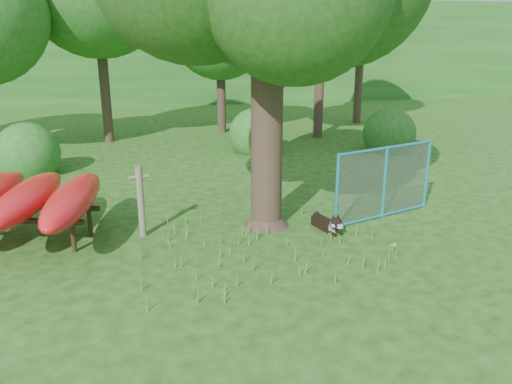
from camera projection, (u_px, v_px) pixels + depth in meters
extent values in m
plane|color=#18480E|center=(261.00, 269.00, 8.45)|extent=(80.00, 80.00, 0.00)
cylinder|color=#34261C|center=(267.00, 107.00, 9.74)|extent=(0.78, 0.78, 4.93)
cone|color=#34261C|center=(266.00, 214.00, 10.40)|extent=(1.17, 1.17, 0.49)
cylinder|color=#34261C|center=(298.00, 71.00, 9.51)|extent=(1.40, 0.27, 1.05)
cylinder|color=#34261C|center=(242.00, 49.00, 9.63)|extent=(0.92, 0.94, 1.01)
cylinder|color=#665E4D|center=(141.00, 201.00, 9.69)|extent=(0.16, 0.16, 1.43)
cylinder|color=#665E4D|center=(139.00, 177.00, 9.54)|extent=(0.39, 0.16, 0.08)
cylinder|color=black|center=(73.00, 238.00, 9.08)|extent=(0.11, 0.11, 0.55)
cylinder|color=black|center=(90.00, 223.00, 9.81)|extent=(0.11, 0.11, 0.55)
cube|color=black|center=(18.00, 207.00, 9.83)|extent=(3.19, 1.07, 0.09)
ellipsoid|color=red|center=(27.00, 198.00, 9.34)|extent=(1.30, 3.39, 0.53)
ellipsoid|color=red|center=(73.00, 199.00, 9.27)|extent=(1.19, 3.38, 0.53)
cube|color=black|center=(324.00, 223.00, 10.26)|extent=(0.37, 0.64, 0.21)
cube|color=silver|center=(331.00, 228.00, 10.04)|extent=(0.21, 0.17, 0.19)
sphere|color=black|center=(336.00, 223.00, 9.87)|extent=(0.22, 0.22, 0.22)
cube|color=silver|center=(339.00, 226.00, 9.79)|extent=(0.11, 0.14, 0.08)
sphere|color=silver|center=(334.00, 225.00, 9.83)|extent=(0.10, 0.10, 0.10)
sphere|color=silver|center=(340.00, 224.00, 9.89)|extent=(0.10, 0.10, 0.10)
cone|color=black|center=(333.00, 217.00, 9.83)|extent=(0.08, 0.10, 0.11)
cone|color=black|center=(338.00, 216.00, 9.89)|extent=(0.11, 0.12, 0.11)
cylinder|color=black|center=(332.00, 233.00, 9.92)|extent=(0.13, 0.26, 0.06)
cylinder|color=black|center=(338.00, 232.00, 9.99)|extent=(0.13, 0.26, 0.06)
sphere|color=black|center=(316.00, 214.00, 10.53)|extent=(0.14, 0.14, 0.14)
torus|color=blue|center=(334.00, 224.00, 9.94)|extent=(0.22, 0.12, 0.22)
cylinder|color=#2AA0C6|center=(337.00, 192.00, 10.04)|extent=(0.09, 0.09, 1.58)
cylinder|color=#2AA0C6|center=(385.00, 182.00, 10.69)|extent=(0.09, 0.09, 1.58)
cylinder|color=#2AA0C6|center=(427.00, 174.00, 11.34)|extent=(0.09, 0.09, 1.58)
cylinder|color=#2AA0C6|center=(387.00, 148.00, 10.47)|extent=(2.53, 0.87, 0.06)
cylinder|color=#2AA0C6|center=(382.00, 215.00, 10.91)|extent=(2.53, 0.87, 0.06)
plane|color=gray|center=(385.00, 182.00, 10.69)|extent=(2.51, 0.81, 2.64)
cylinder|color=#4D902F|center=(393.00, 249.00, 9.03)|extent=(0.02, 0.02, 0.18)
sphere|color=yellow|center=(394.00, 245.00, 9.00)|extent=(0.03, 0.03, 0.03)
sphere|color=yellow|center=(395.00, 244.00, 9.03)|extent=(0.03, 0.03, 0.03)
sphere|color=yellow|center=(391.00, 245.00, 9.02)|extent=(0.03, 0.03, 0.03)
sphere|color=yellow|center=(395.00, 245.00, 8.98)|extent=(0.03, 0.03, 0.03)
sphere|color=yellow|center=(393.00, 245.00, 8.98)|extent=(0.03, 0.03, 0.03)
cylinder|color=#34261C|center=(103.00, 71.00, 18.19)|extent=(0.36, 0.36, 5.25)
cylinder|color=#34261C|center=(221.00, 85.00, 20.31)|extent=(0.36, 0.36, 3.85)
sphere|color=#1F5F1E|center=(220.00, 28.00, 19.66)|extent=(4.00, 4.00, 4.00)
cylinder|color=#34261C|center=(320.00, 76.00, 19.07)|extent=(0.36, 0.36, 4.76)
sphere|color=#1F5F1E|center=(322.00, 0.00, 18.27)|extent=(4.80, 4.80, 4.80)
cylinder|color=#34261C|center=(359.00, 69.00, 22.50)|extent=(0.36, 0.36, 4.90)
sphere|color=#1F5F1E|center=(363.00, 2.00, 21.67)|extent=(4.60, 4.60, 4.60)
sphere|color=#1F5F1E|center=(30.00, 175.00, 14.34)|extent=(1.80, 1.80, 1.80)
sphere|color=#1F5F1E|center=(388.00, 151.00, 17.31)|extent=(1.80, 1.80, 1.80)
sphere|color=#1F5F1E|center=(255.00, 152.00, 17.26)|extent=(1.80, 1.80, 1.80)
cube|color=#1F5F1E|center=(163.00, 50.00, 33.62)|extent=(80.00, 12.00, 6.00)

